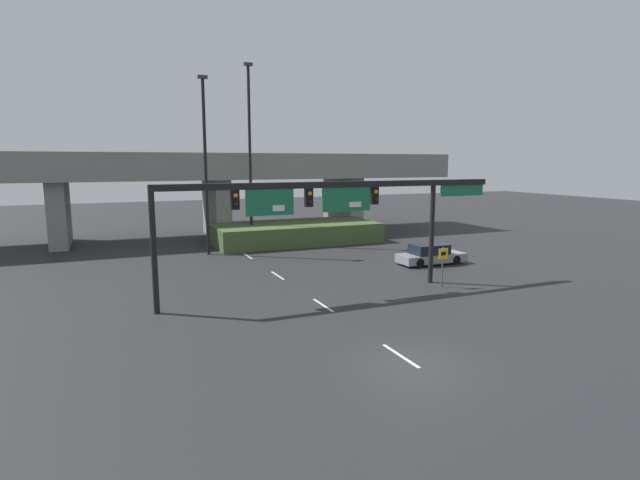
% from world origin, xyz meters
% --- Properties ---
extents(ground_plane, '(160.00, 160.00, 0.00)m').
position_xyz_m(ground_plane, '(0.00, 0.00, 0.00)').
color(ground_plane, '#262628').
extents(lane_markings, '(0.14, 30.70, 0.01)m').
position_xyz_m(lane_markings, '(0.00, 14.99, 0.00)').
color(lane_markings, silver).
rests_on(lane_markings, ground).
extents(signal_gantry, '(19.09, 0.44, 5.99)m').
position_xyz_m(signal_gantry, '(1.23, 9.74, 4.97)').
color(signal_gantry, black).
rests_on(signal_gantry, ground).
extents(speed_limit_sign, '(0.60, 0.11, 2.28)m').
position_xyz_m(speed_limit_sign, '(7.61, 8.56, 1.49)').
color(speed_limit_sign, '#4C4C4C').
rests_on(speed_limit_sign, ground).
extents(highway_light_pole_near, '(0.70, 0.36, 13.21)m').
position_xyz_m(highway_light_pole_near, '(-2.57, 23.94, 6.98)').
color(highway_light_pole_near, black).
rests_on(highway_light_pole_near, ground).
extents(highway_light_pole_far, '(0.70, 0.36, 14.96)m').
position_xyz_m(highway_light_pole_far, '(1.73, 27.11, 7.86)').
color(highway_light_pole_far, black).
rests_on(highway_light_pole_far, ground).
extents(overpass_bridge, '(46.62, 8.45, 7.77)m').
position_xyz_m(overpass_bridge, '(0.00, 32.99, 5.46)').
color(overpass_bridge, gray).
rests_on(overpass_bridge, ground).
extents(grass_embankment, '(14.19, 6.72, 1.69)m').
position_xyz_m(grass_embankment, '(5.58, 26.84, 0.85)').
color(grass_embankment, '#42562D').
rests_on(grass_embankment, ground).
extents(parked_sedan_near_right, '(4.78, 1.92, 1.40)m').
position_xyz_m(parked_sedan_near_right, '(10.88, 14.21, 0.65)').
color(parked_sedan_near_right, gray).
rests_on(parked_sedan_near_right, ground).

